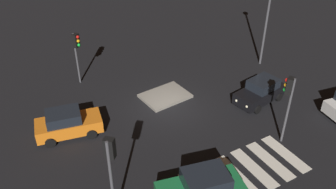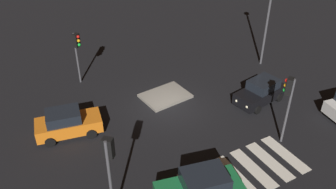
{
  "view_description": "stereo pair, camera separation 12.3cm",
  "coord_description": "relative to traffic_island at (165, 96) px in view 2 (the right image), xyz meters",
  "views": [
    {
      "loc": [
        -9.63,
        -16.82,
        13.6
      ],
      "look_at": [
        0.0,
        0.0,
        1.0
      ],
      "focal_mm": 37.95,
      "sensor_mm": 36.0,
      "label": 1
    },
    {
      "loc": [
        -9.53,
        -16.88,
        13.6
      ],
      "look_at": [
        0.0,
        0.0,
        1.0
      ],
      "focal_mm": 37.95,
      "sensor_mm": 36.0,
      "label": 2
    }
  ],
  "objects": [
    {
      "name": "car_orange",
      "position": [
        -6.97,
        -0.69,
        0.73
      ],
      "size": [
        4.02,
        2.34,
        1.67
      ],
      "rotation": [
        0.0,
        0.0,
        -0.19
      ],
      "color": "orange",
      "rests_on": "ground"
    },
    {
      "name": "ground_plane",
      "position": [
        -0.43,
        -1.15,
        -0.09
      ],
      "size": [
        80.0,
        80.0,
        0.0
      ],
      "primitive_type": "plane",
      "color": "black"
    },
    {
      "name": "street_lamp",
      "position": [
        9.14,
        0.52,
        5.17
      ],
      "size": [
        0.56,
        0.56,
        7.73
      ],
      "color": "#47474C",
      "rests_on": "ground"
    },
    {
      "name": "traffic_island",
      "position": [
        0.0,
        0.0,
        0.0
      ],
      "size": [
        3.35,
        2.65,
        0.18
      ],
      "color": "gray",
      "rests_on": "ground"
    },
    {
      "name": "traffic_light_east",
      "position": [
        3.54,
        -7.3,
        3.1
      ],
      "size": [
        0.54,
        0.53,
        4.2
      ],
      "rotation": [
        0.0,
        0.0,
        2.14
      ],
      "color": "#47474C",
      "rests_on": "ground"
    },
    {
      "name": "crosswalk_near",
      "position": [
        -0.43,
        -8.36,
        -0.08
      ],
      "size": [
        7.6,
        3.2,
        0.02
      ],
      "color": "silver",
      "rests_on": "ground"
    },
    {
      "name": "car_black",
      "position": [
        5.3,
        -3.65,
        0.71
      ],
      "size": [
        3.93,
        2.24,
        1.64
      ],
      "rotation": [
        0.0,
        0.0,
        3.31
      ],
      "color": "black",
      "rests_on": "ground"
    },
    {
      "name": "traffic_light_west",
      "position": [
        -4.4,
        4.77,
        2.85
      ],
      "size": [
        0.54,
        0.53,
        3.88
      ],
      "rotation": [
        0.0,
        0.0,
        -0.98
      ],
      "color": "#47474C",
      "rests_on": "ground"
    },
    {
      "name": "traffic_light_south",
      "position": [
        -6.77,
        -7.44,
        3.29
      ],
      "size": [
        0.54,
        0.54,
        4.46
      ],
      "rotation": [
        0.0,
        0.0,
        0.78
      ],
      "color": "#47474C",
      "rests_on": "ground"
    },
    {
      "name": "car_green",
      "position": [
        -3.0,
        -8.78,
        0.79
      ],
      "size": [
        4.32,
        2.57,
        1.78
      ],
      "rotation": [
        0.0,
        0.0,
        2.93
      ],
      "color": "#196B38",
      "rests_on": "ground"
    }
  ]
}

